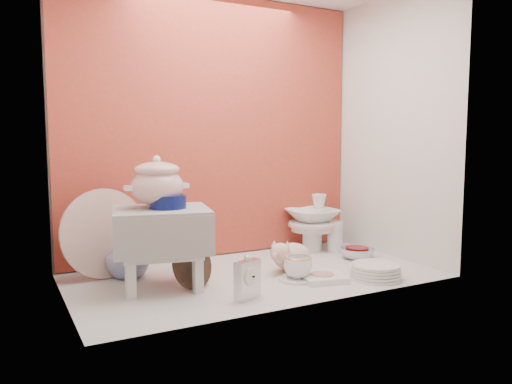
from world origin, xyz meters
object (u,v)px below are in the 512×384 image
blue_white_vase (128,255)px  porcelain_tower (312,222)px  soup_tureen (157,181)px  mantel_clock (247,277)px  crystal_bowl (357,253)px  gold_rim_teacup (298,267)px  dinner_plate_stack (376,271)px  plush_pig (292,256)px  floral_platter (105,233)px  step_stool (162,248)px

blue_white_vase → porcelain_tower: (1.15, 0.08, 0.06)m
soup_tureen → mantel_clock: soup_tureen is taller
crystal_bowl → porcelain_tower: porcelain_tower is taller
gold_rim_teacup → crystal_bowl: 0.58m
soup_tureen → dinner_plate_stack: 1.14m
plush_pig → dinner_plate_stack: bearing=-47.2°
mantel_clock → dinner_plate_stack: size_ratio=0.75×
floral_platter → porcelain_tower: floral_platter is taller
crystal_bowl → soup_tureen: bearing=178.9°
floral_platter → blue_white_vase: bearing=-29.3°
mantel_clock → gold_rim_teacup: (0.34, 0.13, -0.03)m
dinner_plate_stack → crystal_bowl: 0.41m
floral_platter → crystal_bowl: bearing=-11.9°
soup_tureen → mantel_clock: size_ratio=1.50×
step_stool → porcelain_tower: (1.05, 0.32, -0.01)m
step_stool → plush_pig: 0.69m
gold_rim_teacup → crystal_bowl: size_ratio=0.70×
mantel_clock → blue_white_vase: bearing=101.0°
gold_rim_teacup → dinner_plate_stack: bearing=-23.5°
crystal_bowl → dinner_plate_stack: bearing=-116.8°
step_stool → floral_platter: 0.36m
blue_white_vase → plush_pig: bearing=-19.7°
crystal_bowl → porcelain_tower: (-0.10, 0.31, 0.14)m
blue_white_vase → gold_rim_teacup: bearing=-31.7°
plush_pig → crystal_bowl: 0.48m
dinner_plate_stack → crystal_bowl: (0.18, 0.37, -0.01)m
soup_tureen → dinner_plate_stack: bearing=-21.8°
dinner_plate_stack → porcelain_tower: porcelain_tower is taller
dinner_plate_stack → blue_white_vase: bearing=150.9°
soup_tureen → porcelain_tower: soup_tureen is taller
soup_tureen → plush_pig: bearing=-6.1°
mantel_clock → crystal_bowl: (0.88, 0.35, -0.06)m
soup_tureen → blue_white_vase: (-0.09, 0.21, -0.38)m
dinner_plate_stack → mantel_clock: bearing=178.4°
step_stool → mantel_clock: bearing=-38.2°
blue_white_vase → plush_pig: size_ratio=0.86×
floral_platter → blue_white_vase: size_ratio=1.95×
floral_platter → dinner_plate_stack: size_ratio=1.76×
soup_tureen → dinner_plate_stack: size_ratio=1.12×
dinner_plate_stack → floral_platter: bearing=150.8°
blue_white_vase → crystal_bowl: 1.28m
step_stool → gold_rim_teacup: size_ratio=3.12×
gold_rim_teacup → floral_platter: bearing=148.5°
gold_rim_teacup → crystal_bowl: bearing=21.5°
blue_white_vase → porcelain_tower: bearing=3.8°
mantel_clock → crystal_bowl: bearing=-0.4°
plush_pig → gold_rim_teacup: size_ratio=1.94×
soup_tureen → porcelain_tower: (1.06, 0.28, -0.32)m
gold_rim_teacup → blue_white_vase: bearing=148.3°
soup_tureen → porcelain_tower: 1.14m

